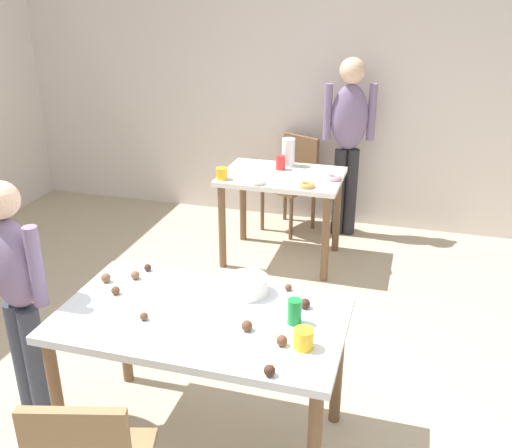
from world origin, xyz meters
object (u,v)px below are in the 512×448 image
object	(u,v)px
chair_far_table	(294,177)
person_adult_far	(349,132)
dining_table_far	(282,189)
pitcher_far	(288,152)
soda_can	(295,312)
person_girl_near	(16,286)
dining_table_near	(202,332)
mixing_bowl	(248,285)

from	to	relation	value
chair_far_table	person_adult_far	size ratio (longest dim) A/B	0.54
dining_table_far	person_adult_far	bearing A→B (deg)	57.53
person_adult_far	pitcher_far	size ratio (longest dim) A/B	6.89
dining_table_far	chair_far_table	world-z (taller)	chair_far_table
pitcher_far	soda_can	bearing A→B (deg)	-76.14
dining_table_far	person_adult_far	distance (m)	0.87
dining_table_far	person_girl_near	bearing A→B (deg)	-110.24
dining_table_far	soda_can	bearing A→B (deg)	-74.80
person_girl_near	soda_can	bearing A→B (deg)	4.98
dining_table_near	mixing_bowl	size ratio (longest dim) A/B	6.65
person_adult_far	chair_far_table	bearing A→B (deg)	178.00
chair_far_table	pitcher_far	world-z (taller)	pitcher_far
person_girl_near	mixing_bowl	bearing A→B (deg)	16.33
person_girl_near	person_adult_far	world-z (taller)	person_adult_far
mixing_bowl	pitcher_far	world-z (taller)	pitcher_far
dining_table_far	mixing_bowl	bearing A→B (deg)	-81.37
dining_table_near	pitcher_far	xyz separation A→B (m)	(-0.14, 2.40, 0.21)
soda_can	pitcher_far	xyz separation A→B (m)	(-0.58, 2.35, 0.06)
mixing_bowl	soda_can	world-z (taller)	soda_can
mixing_bowl	pitcher_far	bearing A→B (deg)	97.85
soda_can	mixing_bowl	bearing A→B (deg)	144.28
dining_table_near	dining_table_far	xyz separation A→B (m)	(-0.14, 2.16, -0.03)
person_girl_near	mixing_bowl	size ratio (longest dim) A/B	6.61
person_girl_near	soda_can	xyz separation A→B (m)	(1.39, 0.12, 0.02)
dining_table_far	person_girl_near	distance (m)	2.38
dining_table_near	chair_far_table	bearing A→B (deg)	93.78
dining_table_near	person_adult_far	distance (m)	2.86
dining_table_near	pitcher_far	bearing A→B (deg)	93.39
person_girl_near	dining_table_far	bearing A→B (deg)	69.76
person_girl_near	mixing_bowl	distance (m)	1.16
pitcher_far	person_girl_near	bearing A→B (deg)	-108.24
person_girl_near	pitcher_far	bearing A→B (deg)	71.76
person_girl_near	person_adult_far	distance (m)	3.16
soda_can	pitcher_far	size ratio (longest dim) A/B	0.53
person_adult_far	dining_table_near	bearing A→B (deg)	-95.94
person_adult_far	soda_can	distance (m)	2.79
soda_can	person_girl_near	bearing A→B (deg)	-175.02
dining_table_far	soda_can	xyz separation A→B (m)	(0.57, -2.10, 0.19)
chair_far_table	pitcher_far	bearing A→B (deg)	-84.14
dining_table_near	person_adult_far	xyz separation A→B (m)	(0.29, 2.83, 0.31)
dining_table_far	person_adult_far	world-z (taller)	person_adult_far
dining_table_far	person_girl_near	xyz separation A→B (m)	(-0.82, -2.22, 0.17)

